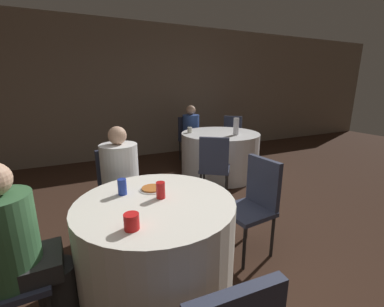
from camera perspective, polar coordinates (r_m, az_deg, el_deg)
ground_plane at (r=2.30m, az=-0.88°, el=-27.46°), size 16.00×16.00×0.00m
wall_back at (r=5.63m, az=-18.89°, el=12.75°), size 16.00×0.06×2.80m
table_near at (r=2.07m, az=-7.75°, el=-19.85°), size 1.14×1.14×0.75m
table_far at (r=4.51m, az=6.19°, el=-0.13°), size 1.34×1.34×0.75m
chair_near_north at (r=2.82m, az=-16.00°, el=-6.55°), size 0.44×0.44×0.91m
chair_near_east at (r=2.47m, az=13.90°, el=-9.56°), size 0.44×0.43×0.91m
chair_far_north at (r=5.35m, az=-0.76°, el=4.19°), size 0.44×0.44×0.91m
chair_far_northeast at (r=5.51m, az=8.80°, el=4.33°), size 0.57×0.57×0.91m
chair_far_southwest at (r=3.43m, az=4.98°, el=-2.15°), size 0.56×0.56×0.91m
person_green_jacket at (r=1.90m, az=-33.48°, el=-18.21°), size 0.51×0.34×1.16m
person_blue_shirt at (r=5.21m, az=0.14°, el=4.36°), size 0.35×0.51×1.15m
person_white_shirt at (r=2.66m, az=-15.18°, el=-6.41°), size 0.38×0.52×1.17m
pizza_plate_near at (r=2.07m, az=-8.86°, el=-7.71°), size 0.20×0.20×0.02m
soda_can_blue at (r=2.01m, az=-15.25°, el=-7.15°), size 0.07×0.07×0.12m
soda_can_red at (r=1.89m, az=-6.98°, el=-8.09°), size 0.07×0.07×0.12m
cup_near at (r=1.55m, az=-13.28°, el=-14.51°), size 0.09×0.09×0.10m
bottle_far at (r=4.26m, az=9.77°, el=5.93°), size 0.09×0.09×0.28m
cup_far at (r=4.42m, az=-0.50°, el=5.26°), size 0.08×0.08×0.10m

